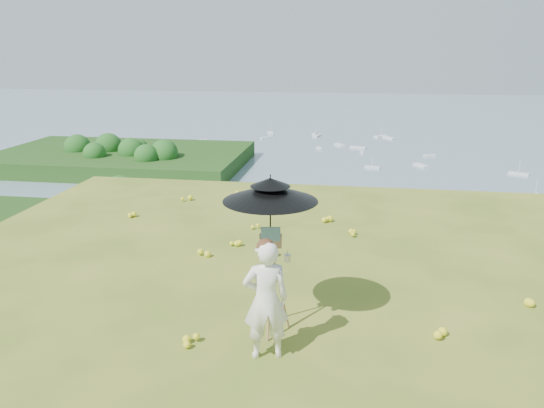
# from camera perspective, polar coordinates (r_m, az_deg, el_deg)

# --- Properties ---
(ground) EXTENTS (14.00, 14.00, 0.00)m
(ground) POSITION_cam_1_polar(r_m,az_deg,el_deg) (8.40, 3.34, -9.86)
(ground) COLOR #4D681D
(ground) RESTS_ON ground
(shoreline_tier) EXTENTS (170.00, 28.00, 8.00)m
(shoreline_tier) POSITION_cam_1_polar(r_m,az_deg,el_deg) (91.56, 7.65, -9.37)
(shoreline_tier) COLOR slate
(shoreline_tier) RESTS_ON bay_water
(bay_water) EXTENTS (700.00, 700.00, 0.00)m
(bay_water) POSITION_cam_1_polar(r_m,az_deg,el_deg) (250.35, 8.68, 7.65)
(bay_water) COLOR gray
(bay_water) RESTS_ON ground
(peninsula) EXTENTS (90.00, 60.00, 12.00)m
(peninsula) POSITION_cam_1_polar(r_m,az_deg,el_deg) (182.22, -15.92, 5.52)
(peninsula) COLOR #18370F
(peninsula) RESTS_ON bay_water
(slope_trees) EXTENTS (110.00, 50.00, 6.00)m
(slope_trees) POSITION_cam_1_polar(r_m,az_deg,el_deg) (46.44, 7.33, -7.42)
(slope_trees) COLOR #154715
(slope_trees) RESTS_ON forest_slope
(harbor_town) EXTENTS (110.00, 22.00, 5.00)m
(harbor_town) POSITION_cam_1_polar(r_m,az_deg,el_deg) (88.94, 7.81, -5.60)
(harbor_town) COLOR silver
(harbor_town) RESTS_ON shoreline_tier
(moored_boats) EXTENTS (140.00, 140.00, 0.70)m
(moored_boats) POSITION_cam_1_polar(r_m,az_deg,el_deg) (173.09, 4.29, 3.99)
(moored_boats) COLOR silver
(moored_boats) RESTS_ON bay_water
(wildflowers) EXTENTS (10.00, 10.50, 0.12)m
(wildflowers) POSITION_cam_1_polar(r_m,az_deg,el_deg) (8.59, 3.51, -8.77)
(wildflowers) COLOR yellow
(wildflowers) RESTS_ON ground
(painter) EXTENTS (0.65, 0.52, 1.54)m
(painter) POSITION_cam_1_polar(r_m,az_deg,el_deg) (6.55, -0.67, -10.29)
(painter) COLOR white
(painter) RESTS_ON ground
(field_easel) EXTENTS (0.66, 0.66, 1.52)m
(field_easel) POSITION_cam_1_polar(r_m,az_deg,el_deg) (7.10, -0.15, -8.16)
(field_easel) COLOR #9C6341
(field_easel) RESTS_ON ground
(sun_umbrella) EXTENTS (1.52, 1.52, 0.94)m
(sun_umbrella) POSITION_cam_1_polar(r_m,az_deg,el_deg) (6.79, -0.18, -0.66)
(sun_umbrella) COLOR black
(sun_umbrella) RESTS_ON field_easel
(painter_cap) EXTENTS (0.29, 0.32, 0.10)m
(painter_cap) POSITION_cam_1_polar(r_m,az_deg,el_deg) (6.25, -0.69, -4.31)
(painter_cap) COLOR #CD7076
(painter_cap) RESTS_ON painter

